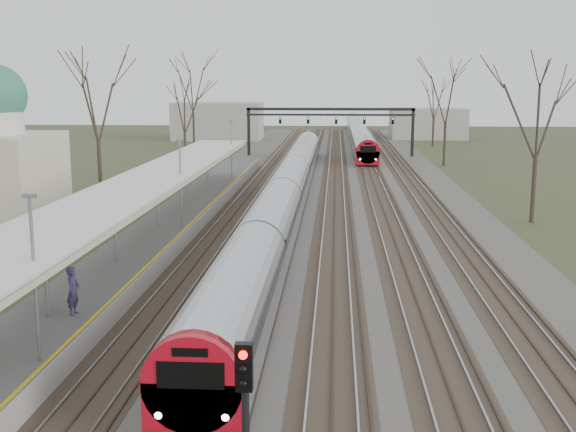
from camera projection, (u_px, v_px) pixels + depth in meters
name	position (u px, v px, depth m)	size (l,w,h in m)	color
track_bed	(327.00, 191.00, 61.35)	(24.00, 160.00, 0.22)	#474442
platform	(172.00, 225.00, 44.71)	(3.50, 69.00, 1.00)	#9E9B93
canopy	(152.00, 179.00, 39.66)	(4.10, 50.00, 3.11)	slate
signal_gantry	(331.00, 117.00, 89.88)	(21.00, 0.59, 6.08)	black
tree_west_far	(96.00, 98.00, 54.16)	(5.50, 5.50, 11.33)	#2D231C
tree_east_far	(538.00, 112.00, 46.38)	(5.00, 5.00, 10.30)	#2D231C
train_near	(289.00, 186.00, 54.65)	(2.62, 75.21, 3.05)	#B1B3BC
train_far	(358.00, 131.00, 115.01)	(2.62, 75.21, 3.05)	#B1B3BC
passenger	(73.00, 291.00, 25.59)	(0.65, 0.43, 1.79)	#32274D
signal_post	(245.00, 406.00, 14.62)	(0.35, 0.45, 4.10)	black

